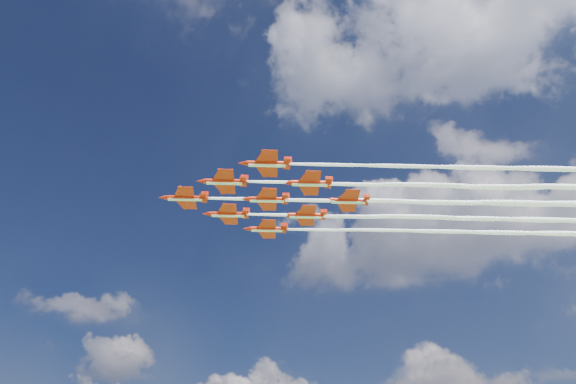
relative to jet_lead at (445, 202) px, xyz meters
The scene contains 7 objects.
jet_lead is the anchor object (origin of this frame).
jet_row2_port 12.19m from the jet_lead, ahead, with size 116.74×67.18×2.92m.
jet_row2_starb 12.19m from the jet_lead, 65.97° to the left, with size 116.74×67.18×2.92m.
jet_row3_port 24.38m from the jet_lead, ahead, with size 116.74×67.18×2.92m.
jet_row3_centre 19.50m from the jet_lead, 29.10° to the left, with size 116.74×67.18×2.92m.
jet_row3_starb 24.38m from the jet_lead, 65.97° to the left, with size 116.74×67.18×2.92m.
jet_row4_starb 30.16m from the jet_lead, 43.14° to the left, with size 116.74×67.18×2.92m.
Camera 1 is at (48.65, -97.18, 11.94)m, focal length 35.00 mm.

